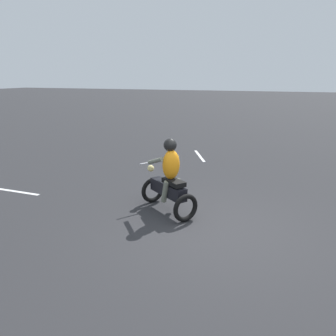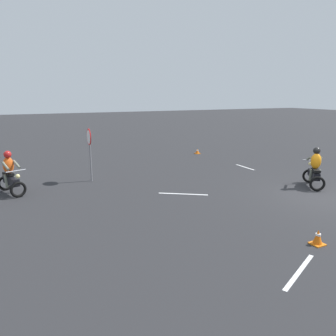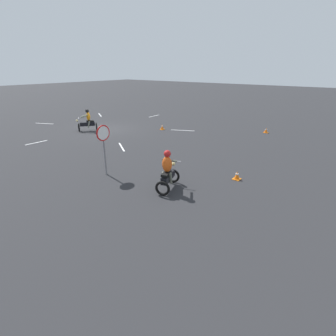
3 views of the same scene
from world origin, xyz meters
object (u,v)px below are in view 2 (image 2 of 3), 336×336
motorcycle_rider_background (10,175)px  traffic_cone_near_left (197,151)px  stop_sign (89,144)px  traffic_cone_near_right (318,237)px  motorcycle_rider_foreground (315,170)px

motorcycle_rider_background → traffic_cone_near_left: bearing=-177.3°
stop_sign → traffic_cone_near_right: bearing=-156.7°
motorcycle_rider_foreground → traffic_cone_near_right: (-3.81, 4.25, -0.53)m
traffic_cone_near_left → traffic_cone_near_right: 13.11m
traffic_cone_near_right → motorcycle_rider_background: bearing=40.2°
stop_sign → motorcycle_rider_foreground: bearing=-121.5°
stop_sign → traffic_cone_near_right: stop_sign is taller
motorcycle_rider_foreground → stop_sign: bearing=-175.1°
motorcycle_rider_background → stop_sign: size_ratio=0.72×
stop_sign → motorcycle_rider_background: bearing=99.3°
traffic_cone_near_left → motorcycle_rider_foreground: bearing=-177.8°
motorcycle_rider_background → stop_sign: (0.52, -3.17, 0.91)m
motorcycle_rider_background → traffic_cone_near_left: size_ratio=5.19×
motorcycle_rider_foreground → traffic_cone_near_right: bearing=-101.8°
motorcycle_rider_background → traffic_cone_near_right: (-8.19, -6.93, -0.53)m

